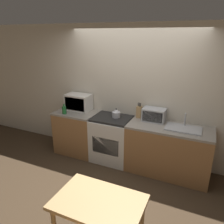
{
  "coord_description": "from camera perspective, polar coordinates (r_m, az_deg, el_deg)",
  "views": [
    {
      "loc": [
        1.3,
        -2.75,
        2.4
      ],
      "look_at": [
        -0.25,
        0.69,
        1.05
      ],
      "focal_mm": 35.0,
      "sensor_mm": 36.0,
      "label": 1
    }
  ],
  "objects": [
    {
      "name": "microwave",
      "position": [
        4.58,
        -8.73,
        2.55
      ],
      "size": [
        0.51,
        0.32,
        0.33
      ],
      "color": "silver",
      "rests_on": "counter_left_run"
    },
    {
      "name": "sink_basin",
      "position": [
        3.85,
        18.15,
        -4.04
      ],
      "size": [
        0.58,
        0.35,
        0.24
      ],
      "color": "#ADAFB5",
      "rests_on": "counter_right_run"
    },
    {
      "name": "stove_range",
      "position": [
        4.34,
        -0.01,
        -7.02
      ],
      "size": [
        0.74,
        0.62,
        0.9
      ],
      "color": "silver",
      "rests_on": "ground_plane"
    },
    {
      "name": "counter_left_run",
      "position": [
        4.69,
        -8.93,
        -5.1
      ],
      "size": [
        0.85,
        0.62,
        0.9
      ],
      "color": "olive",
      "rests_on": "ground_plane"
    },
    {
      "name": "kettle",
      "position": [
        4.15,
        1.1,
        -0.37
      ],
      "size": [
        0.15,
        0.15,
        0.18
      ],
      "color": "#B7B7BC",
      "rests_on": "stove_range"
    },
    {
      "name": "dining_table",
      "position": [
        2.52,
        -3.46,
        -24.04
      ],
      "size": [
        0.93,
        0.62,
        0.77
      ],
      "color": "tan",
      "rests_on": "ground_plane"
    },
    {
      "name": "knife_block",
      "position": [
        4.15,
        7.08,
        0.04
      ],
      "size": [
        0.09,
        0.09,
        0.29
      ],
      "color": "tan",
      "rests_on": "counter_right_run"
    },
    {
      "name": "counter_right_run",
      "position": [
        4.07,
        14.38,
        -9.62
      ],
      "size": [
        1.44,
        0.62,
        0.9
      ],
      "color": "olive",
      "rests_on": "ground_plane"
    },
    {
      "name": "toaster_oven",
      "position": [
        4.03,
        10.89,
        -0.73
      ],
      "size": [
        0.41,
        0.26,
        0.24
      ],
      "color": "#ADAFB5",
      "rests_on": "counter_right_run"
    },
    {
      "name": "wall_back",
      "position": [
        4.23,
        5.59,
        4.55
      ],
      "size": [
        10.0,
        0.06,
        2.6
      ],
      "color": "beige",
      "rests_on": "ground_plane"
    },
    {
      "name": "ground_plane",
      "position": [
        3.87,
        -0.85,
        -18.6
      ],
      "size": [
        16.0,
        16.0,
        0.0
      ],
      "primitive_type": "plane",
      "color": "#3D2D1E"
    },
    {
      "name": "bottle",
      "position": [
        4.43,
        -12.36,
        0.51
      ],
      "size": [
        0.08,
        0.08,
        0.2
      ],
      "color": "#1E662D",
      "rests_on": "counter_left_run"
    }
  ]
}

